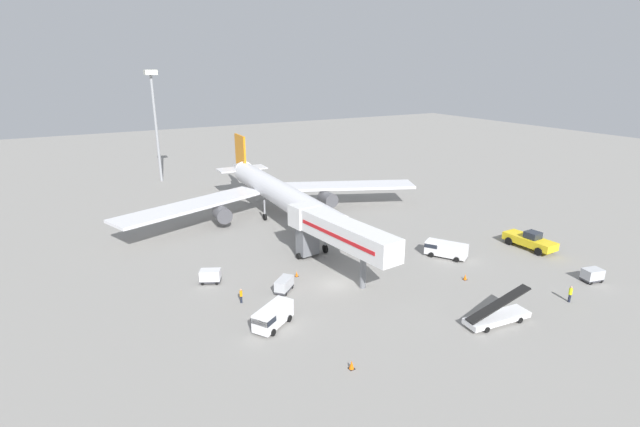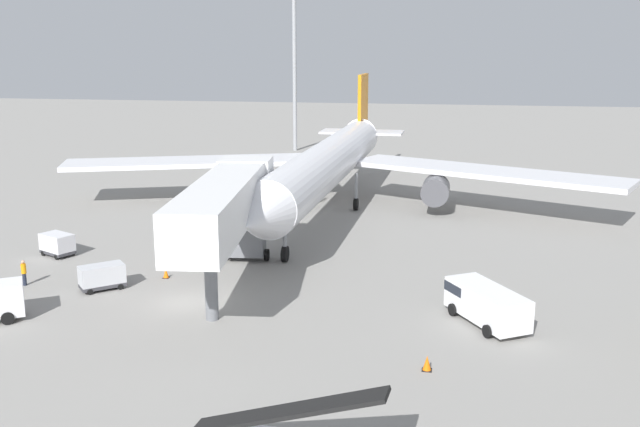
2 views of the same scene
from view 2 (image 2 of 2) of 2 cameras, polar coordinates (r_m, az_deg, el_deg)
ground_plane at (r=42.03m, az=-10.54°, el=-7.02°), size 300.00×300.00×0.00m
airplane_at_gate at (r=63.53m, az=0.91°, el=4.16°), size 51.69×48.38×11.43m
jet_bridge at (r=42.80m, az=-7.35°, el=0.72°), size 5.27×18.04×6.99m
service_van_near_left at (r=39.09m, az=13.07°, el=-6.94°), size 4.52×5.56×1.96m
baggage_cart_outer_right at (r=45.19m, az=-17.05°, el=-4.81°), size 2.80×2.70×1.53m
baggage_cart_mid_right at (r=53.43m, az=-20.29°, el=-2.28°), size 2.70×2.31×1.57m
ground_crew_worker_foreground at (r=47.56m, az=-22.62°, el=-4.35°), size 0.39×0.39×1.62m
safety_cone_alpha at (r=46.54m, az=-12.23°, el=-4.69°), size 0.41×0.41×0.63m
safety_cone_charlie at (r=33.42m, az=8.56°, el=-11.76°), size 0.46×0.46×0.70m
apron_light_mast at (r=100.82m, az=-2.07°, el=14.31°), size 2.40×2.40×23.20m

